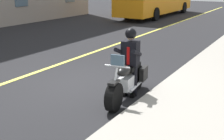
% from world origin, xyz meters
% --- Properties ---
extents(ground_plane, '(80.00, 80.00, 0.00)m').
position_xyz_m(ground_plane, '(0.00, 0.00, 0.00)').
color(ground_plane, black).
extents(lane_center_stripe, '(60.00, 0.16, 0.01)m').
position_xyz_m(lane_center_stripe, '(0.00, -2.00, 0.01)').
color(lane_center_stripe, '#E5DB4C').
rests_on(lane_center_stripe, ground_plane).
extents(motorcycle_main, '(2.22, 0.77, 1.26)m').
position_xyz_m(motorcycle_main, '(0.27, 1.55, 0.45)').
color(motorcycle_main, black).
rests_on(motorcycle_main, ground_plane).
extents(rider_main, '(0.67, 0.61, 1.74)m').
position_xyz_m(rider_main, '(0.08, 1.52, 1.04)').
color(rider_main, black).
rests_on(rider_main, ground_plane).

